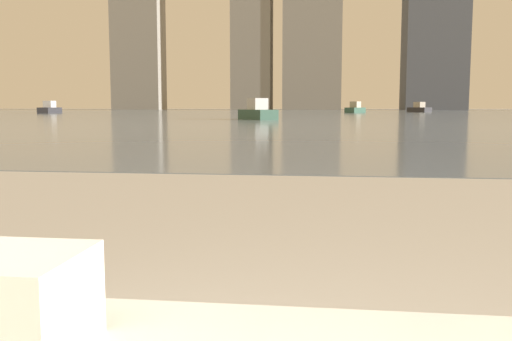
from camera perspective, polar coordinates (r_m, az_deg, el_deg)
harbor_water at (r=61.85m, az=7.13°, el=5.68°), size 180.00×110.00×0.01m
harbor_boat_1 at (r=67.09m, az=-19.93°, el=5.82°), size 1.42×3.68×1.36m
harbor_boat_3 at (r=67.82m, az=9.90°, el=6.10°), size 2.57×3.68×1.31m
harbor_boat_4 at (r=34.54m, az=0.15°, el=5.87°), size 2.77×3.52×1.28m
harbor_boat_5 at (r=76.18m, az=16.01°, el=5.97°), size 2.81×3.59×1.30m
skyline_tower_2 at (r=119.50m, az=5.73°, el=15.85°), size 11.67×7.34×40.63m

